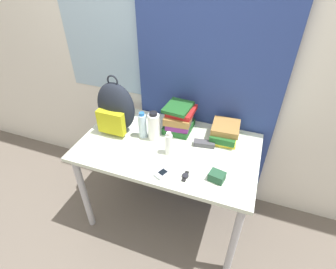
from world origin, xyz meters
TOP-DOWN VIEW (x-y plane):
  - ground_plane at (0.00, 0.00)m, footprint 12.00×12.00m
  - wall_back at (-0.00, 0.83)m, footprint 6.00×0.06m
  - curtain_blue at (0.16, 0.78)m, footprint 1.07×0.04m
  - desk at (0.00, 0.37)m, footprint 1.26×0.75m
  - backpack at (-0.43, 0.43)m, footprint 0.29×0.20m
  - book_stack_left at (0.01, 0.60)m, footprint 0.22×0.28m
  - book_stack_center at (0.36, 0.60)m, footprint 0.20×0.25m
  - water_bottle at (-0.21, 0.42)m, footprint 0.06×0.06m
  - sports_bottle at (-0.13, 0.42)m, footprint 0.08×0.08m
  - sunscreen_bottle at (0.03, 0.30)m, footprint 0.05×0.05m
  - cell_phone at (0.07, 0.10)m, footprint 0.10×0.12m
  - sunglasses_case at (0.24, 0.46)m, footprint 0.16×0.08m
  - camera_pouch at (0.39, 0.17)m, footprint 0.10×0.09m
  - wristwatch at (0.20, 0.13)m, footprint 0.04×0.09m

SIDE VIEW (x-z plane):
  - ground_plane at x=0.00m, z-range 0.00..0.00m
  - desk at x=0.00m, z-range 0.29..1.07m
  - wristwatch at x=0.20m, z-range 0.78..0.79m
  - cell_phone at x=0.07m, z-range 0.78..0.80m
  - sunglasses_case at x=0.24m, z-range 0.78..0.82m
  - camera_pouch at x=0.39m, z-range 0.78..0.84m
  - book_stack_center at x=0.36m, z-range 0.78..0.90m
  - sunscreen_bottle at x=0.03m, z-range 0.77..0.95m
  - water_bottle at x=-0.21m, z-range 0.77..0.98m
  - book_stack_left at x=0.01m, z-range 0.78..0.99m
  - sports_bottle at x=-0.13m, z-range 0.77..1.00m
  - backpack at x=-0.43m, z-range 0.74..1.19m
  - curtain_blue at x=0.16m, z-range 0.00..2.50m
  - wall_back at x=0.00m, z-range 0.00..2.50m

